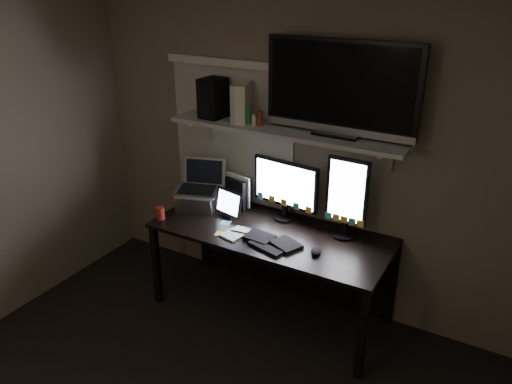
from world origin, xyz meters
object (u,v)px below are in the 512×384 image
Objects in this scene: monitor_landscape at (285,190)px; speaker at (213,98)px; mouse at (316,251)px; tablet at (229,204)px; monitor_portrait at (347,198)px; keyboard at (273,241)px; cup at (160,213)px; laptop at (197,186)px; tv at (341,88)px; desk at (278,245)px; game_console at (244,102)px.

monitor_landscape is 1.86× the size of speaker.
tablet reaches higher than mouse.
mouse is at bearing -13.90° from speaker.
monitor_landscape is 0.51m from monitor_portrait.
monitor_portrait reaches higher than monitor_landscape.
keyboard is 1.62× the size of tablet.
speaker is (-0.61, -0.05, 0.65)m from monitor_landscape.
cup is (-0.85, -0.49, -0.20)m from monitor_landscape.
mouse is 1.17m from laptop.
monitor_portrait reaches higher than tablet.
mouse is at bearing -83.41° from tv.
desk is at bearing 124.03° from keyboard.
monitor_landscape reaches higher than laptop.
cup is 0.99m from speaker.
laptop is (-1.22, -0.14, -0.11)m from monitor_portrait.
tablet is at bearing -169.53° from desk.
game_console is at bearing 165.20° from desk.
mouse is (-0.08, -0.34, -0.29)m from monitor_portrait.
tv is (0.78, 0.19, 0.96)m from tablet.
tablet is 0.33m from laptop.
keyboard is (0.09, -0.26, 0.19)m from desk.
speaker is at bearing 166.91° from game_console.
desk is 1.24m from speaker.
mouse is at bearing -34.32° from monitor_landscape.
monitor_portrait is at bearing 18.32° from cup.
tv reaches higher than game_console.
monitor_portrait is 0.77m from tv.
cup is at bearing -131.54° from laptop.
cup is at bearing -157.50° from tv.
mouse is at bearing -100.60° from monitor_portrait.
tablet is 1.25m from tv.
speaker is at bearing 173.23° from desk.
speaker reaches higher than mouse.
mouse is 1.28m from cup.
speaker is at bearing -168.79° from monitor_landscape.
game_console is at bearing -168.88° from monitor_landscape.
tablet is (-0.39, -0.19, -0.13)m from monitor_landscape.
speaker is (-0.71, 0.34, 0.89)m from keyboard.
laptop is at bearing -159.28° from monitor_landscape.
keyboard is 1.48× the size of game_console.
tablet is at bearing 173.35° from keyboard.
keyboard is 1.05m from game_console.
game_console is 0.26m from speaker.
monitor_landscape is at bearing -13.28° from game_console.
mouse is 0.10× the size of tv.
cup is 0.33× the size of speaker.
cup is (-1.36, -0.45, -0.26)m from monitor_portrait.
desk is at bearing -13.52° from laptop.
laptop is 0.37m from cup.
tablet is 0.55m from cup.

